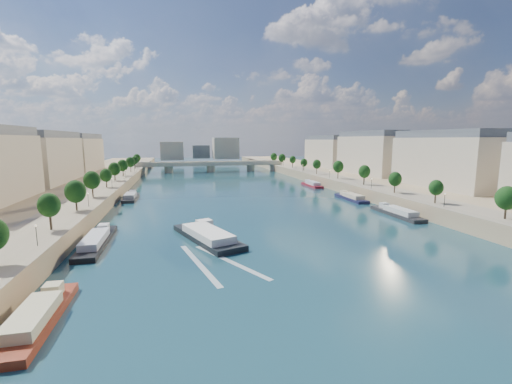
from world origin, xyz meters
TOP-DOWN VIEW (x-y plane):
  - ground at (0.00, 100.00)m, footprint 700.00×700.00m
  - quay_left at (-72.00, 100.00)m, footprint 44.00×520.00m
  - quay_right at (72.00, 100.00)m, footprint 44.00×520.00m
  - pave_left at (-57.00, 100.00)m, footprint 14.00×520.00m
  - pave_right at (57.00, 100.00)m, footprint 14.00×520.00m
  - trees_left at (-55.00, 102.00)m, footprint 4.80×268.80m
  - trees_right at (55.00, 110.00)m, footprint 4.80×268.80m
  - lamps_left at (-52.50, 90.00)m, footprint 0.36×200.36m
  - lamps_right at (52.50, 105.00)m, footprint 0.36×200.36m
  - buildings_left at (-85.00, 112.00)m, footprint 16.00×226.00m
  - buildings_right at (85.00, 112.00)m, footprint 16.00×226.00m
  - skyline at (3.19, 319.52)m, footprint 79.00×42.00m
  - bridge at (0.00, 227.59)m, footprint 112.00×12.00m
  - tour_barge at (-19.02, 43.68)m, footprint 16.86×28.67m
  - wake at (-19.02, 27.08)m, footprint 16.34×25.61m
  - moored_barges_left at (-45.50, 33.49)m, footprint 5.00×157.43m
  - moored_barges_right at (45.50, 62.89)m, footprint 5.00×163.53m

SIDE VIEW (x-z plane):
  - ground at x=0.00m, z-range 0.00..0.00m
  - wake at x=-19.02m, z-range 0.00..0.04m
  - moored_barges_right at x=45.50m, z-range -0.96..2.64m
  - moored_barges_left at x=-45.50m, z-range -0.96..2.64m
  - tour_barge at x=-19.02m, z-range -0.85..2.93m
  - quay_left at x=-72.00m, z-range 0.00..5.00m
  - quay_right at x=72.00m, z-range 0.00..5.00m
  - pave_left at x=-57.00m, z-range 5.00..5.10m
  - pave_right at x=57.00m, z-range 5.00..5.10m
  - bridge at x=0.00m, z-range 1.01..9.16m
  - lamps_left at x=-52.50m, z-range 5.64..9.92m
  - lamps_right at x=52.50m, z-range 5.64..9.92m
  - trees_left at x=-55.00m, z-range 6.35..14.61m
  - trees_right at x=55.00m, z-range 6.35..14.61m
  - skyline at x=3.19m, z-range 3.66..25.66m
  - buildings_left at x=-85.00m, z-range 4.85..28.05m
  - buildings_right at x=85.00m, z-range 4.85..28.05m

